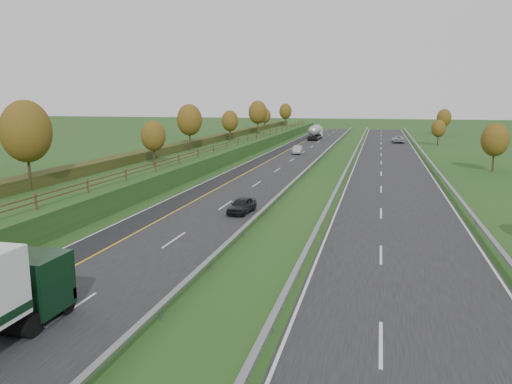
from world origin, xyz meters
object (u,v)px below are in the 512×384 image
at_px(road_tanker, 315,132).
at_px(car_oncoming, 398,139).
at_px(car_dark_near, 242,205).
at_px(car_silver_mid, 298,150).
at_px(car_small_far, 318,135).

bearing_deg(road_tanker, car_oncoming, -15.88).
height_order(car_dark_near, car_silver_mid, car_silver_mid).
distance_m(road_tanker, car_dark_near, 82.69).
bearing_deg(car_oncoming, road_tanker, -15.33).
bearing_deg(car_small_far, car_oncoming, -27.33).
bearing_deg(car_silver_mid, car_oncoming, 53.51).
xyz_separation_m(car_dark_near, car_oncoming, (15.39, 77.03, 0.12)).
bearing_deg(road_tanker, car_silver_mid, -88.10).
relative_size(car_silver_mid, car_oncoming, 0.76).
height_order(road_tanker, car_dark_near, road_tanker).
distance_m(car_dark_near, car_small_far, 89.52).
relative_size(road_tanker, car_dark_near, 2.84).
bearing_deg(car_small_far, car_silver_mid, -83.33).
bearing_deg(car_silver_mid, car_small_far, 87.99).
height_order(car_small_far, car_oncoming, car_oncoming).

